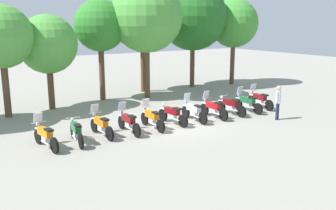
% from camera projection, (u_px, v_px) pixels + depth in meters
% --- Properties ---
extents(ground_plane, '(80.00, 80.00, 0.00)m').
position_uv_depth(ground_plane, '(173.00, 124.00, 18.30)').
color(ground_plane, gray).
extents(motorcycle_0, '(0.62, 2.18, 1.37)m').
position_uv_depth(motorcycle_0, '(45.00, 136.00, 14.75)').
color(motorcycle_0, black).
rests_on(motorcycle_0, ground_plane).
extents(motorcycle_1, '(0.65, 2.19, 0.99)m').
position_uv_depth(motorcycle_1, '(76.00, 132.00, 15.39)').
color(motorcycle_1, black).
rests_on(motorcycle_1, ground_plane).
extents(motorcycle_2, '(0.62, 2.19, 1.37)m').
position_uv_depth(motorcycle_2, '(101.00, 125.00, 16.31)').
color(motorcycle_2, black).
rests_on(motorcycle_2, ground_plane).
extents(motorcycle_3, '(0.62, 2.19, 1.37)m').
position_uv_depth(motorcycle_3, '(128.00, 122.00, 16.82)').
color(motorcycle_3, black).
rests_on(motorcycle_3, ground_plane).
extents(motorcycle_4, '(0.62, 2.19, 1.37)m').
position_uv_depth(motorcycle_4, '(152.00, 118.00, 17.50)').
color(motorcycle_4, black).
rests_on(motorcycle_4, ground_plane).
extents(motorcycle_5, '(0.62, 2.18, 0.99)m').
position_uv_depth(motorcycle_5, '(172.00, 114.00, 18.27)').
color(motorcycle_5, black).
rests_on(motorcycle_5, ground_plane).
extents(motorcycle_6, '(0.62, 2.19, 1.37)m').
position_uv_depth(motorcycle_6, '(194.00, 111.00, 18.86)').
color(motorcycle_6, black).
rests_on(motorcycle_6, ground_plane).
extents(motorcycle_7, '(0.62, 2.19, 1.37)m').
position_uv_depth(motorcycle_7, '(213.00, 108.00, 19.48)').
color(motorcycle_7, black).
rests_on(motorcycle_7, ground_plane).
extents(motorcycle_8, '(0.62, 2.19, 0.99)m').
position_uv_depth(motorcycle_8, '(231.00, 106.00, 20.17)').
color(motorcycle_8, black).
rests_on(motorcycle_8, ground_plane).
extents(motorcycle_9, '(0.62, 2.19, 1.37)m').
position_uv_depth(motorcycle_9, '(247.00, 103.00, 20.83)').
color(motorcycle_9, black).
rests_on(motorcycle_9, ground_plane).
extents(motorcycle_10, '(0.62, 2.19, 1.37)m').
position_uv_depth(motorcycle_10, '(260.00, 99.00, 21.70)').
color(motorcycle_10, black).
rests_on(motorcycle_10, ground_plane).
extents(person_0, '(0.41, 0.30, 1.81)m').
position_uv_depth(person_0, '(278.00, 100.00, 18.96)').
color(person_0, '#232D4C').
rests_on(person_0, ground_plane).
extents(tree_1, '(3.31, 3.31, 5.93)m').
position_uv_depth(tree_1, '(1.00, 37.00, 18.84)').
color(tree_1, brown).
rests_on(tree_1, ground_plane).
extents(tree_2, '(3.36, 3.36, 5.45)m').
position_uv_depth(tree_2, '(48.00, 45.00, 20.79)').
color(tree_2, brown).
rests_on(tree_2, ground_plane).
extents(tree_3, '(3.27, 3.27, 6.43)m').
position_uv_depth(tree_3, '(100.00, 26.00, 23.08)').
color(tree_3, brown).
rests_on(tree_3, ground_plane).
extents(tree_4, '(4.68, 4.68, 7.71)m').
position_uv_depth(tree_4, '(146.00, 16.00, 23.51)').
color(tree_4, brown).
rests_on(tree_4, ground_plane).
extents(tree_5, '(3.50, 3.50, 6.73)m').
position_uv_depth(tree_5, '(142.00, 23.00, 25.93)').
color(tree_5, brown).
rests_on(tree_5, ground_plane).
extents(tree_6, '(5.13, 5.13, 7.96)m').
position_uv_depth(tree_6, '(193.00, 17.00, 27.78)').
color(tree_6, brown).
rests_on(tree_6, ground_plane).
extents(tree_7, '(3.86, 3.86, 6.83)m').
position_uv_depth(tree_7, '(234.00, 24.00, 29.20)').
color(tree_7, brown).
rests_on(tree_7, ground_plane).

